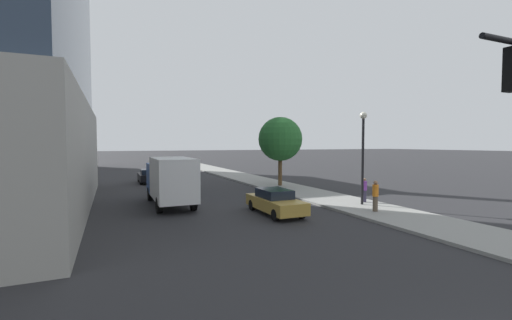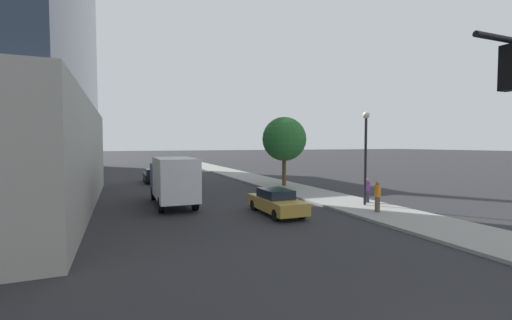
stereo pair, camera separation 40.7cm
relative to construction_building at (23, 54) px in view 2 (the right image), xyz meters
name	(u,v)px [view 2 (the right image)]	position (x,y,z in m)	size (l,w,h in m)	color
sidewalk	(311,194)	(27.41, -39.11, -17.66)	(4.16, 120.00, 0.15)	gray
construction_building	(23,54)	(0.00, 0.00, 0.00)	(16.93, 15.15, 42.61)	#9E9B93
street_lamp	(366,144)	(27.77, -44.81, -13.77)	(0.44, 0.44, 5.83)	black
street_tree	(284,139)	(27.53, -34.14, -13.33)	(4.03, 4.03, 6.29)	brown
car_gold	(276,202)	(21.73, -44.58, -17.03)	(1.77, 4.54, 1.41)	#AD8938
car_black	(154,176)	(16.71, -25.93, -17.03)	(1.84, 4.27, 1.44)	black
box_truck	(173,179)	(16.71, -39.65, -16.00)	(2.28, 6.98, 3.11)	#1E4799
pedestrian_orange_shirt	(378,196)	(26.94, -46.83, -16.69)	(0.34, 0.34, 1.75)	brown
pedestrian_purple_shirt	(367,190)	(28.51, -44.17, -16.79)	(0.34, 0.34, 1.58)	#38334C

